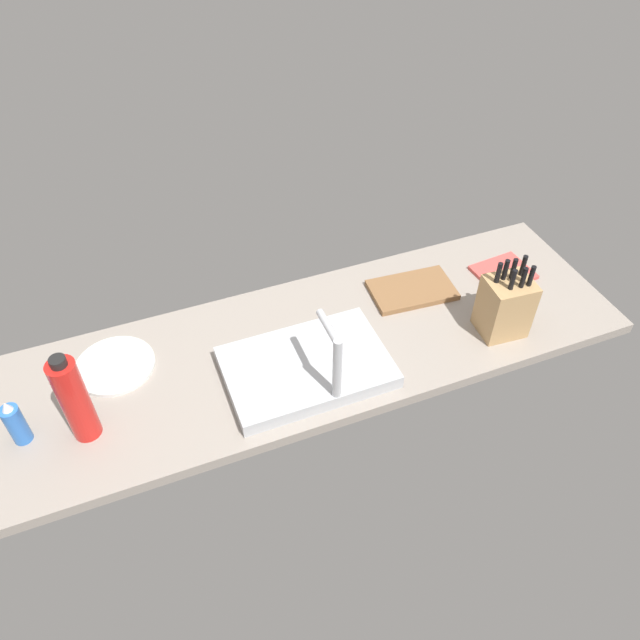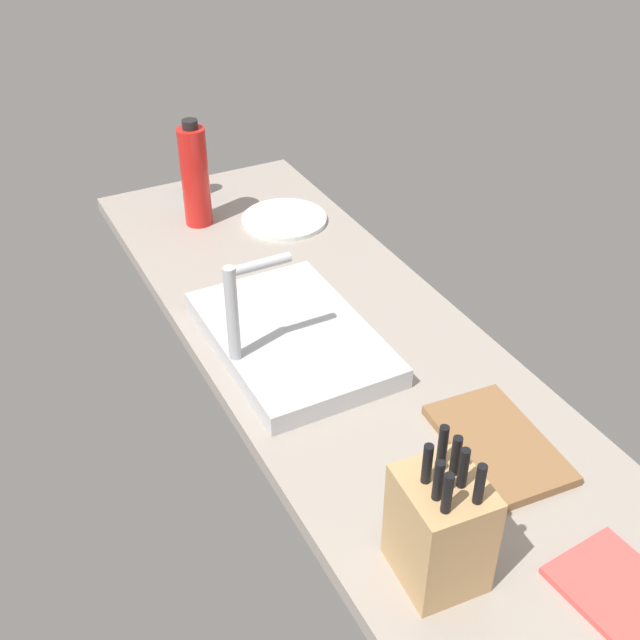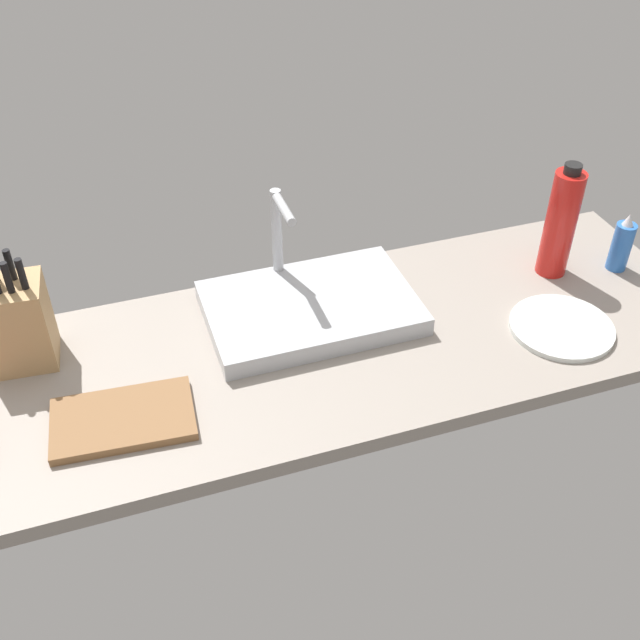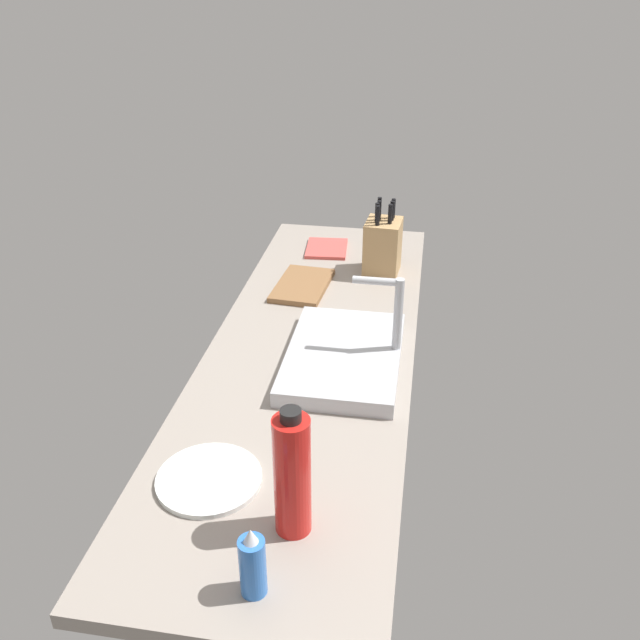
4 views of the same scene
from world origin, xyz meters
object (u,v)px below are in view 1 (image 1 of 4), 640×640
at_px(dinner_plate, 115,366).
at_px(cutting_board, 412,290).
at_px(soap_bottle, 16,423).
at_px(water_bottle, 74,399).
at_px(knife_block, 505,306).
at_px(faucet, 334,365).
at_px(sink_basin, 307,367).
at_px(dish_towel, 503,272).

bearing_deg(dinner_plate, cutting_board, 178.54).
xyz_separation_m(soap_bottle, dinner_plate, (-0.25, -0.16, -0.06)).
height_order(soap_bottle, water_bottle, water_bottle).
height_order(knife_block, dinner_plate, knife_block).
bearing_deg(soap_bottle, dinner_plate, -147.38).
relative_size(cutting_board, soap_bottle, 1.79).
bearing_deg(knife_block, faucet, 11.51).
xyz_separation_m(sink_basin, dinner_plate, (0.50, -0.22, -0.02)).
relative_size(sink_basin, dinner_plate, 2.03).
bearing_deg(dish_towel, faucet, 21.51).
xyz_separation_m(knife_block, soap_bottle, (1.35, -0.11, -0.03)).
bearing_deg(knife_block, water_bottle, 1.13).
height_order(knife_block, water_bottle, water_bottle).
distance_m(cutting_board, water_bottle, 1.05).
relative_size(faucet, cutting_board, 0.94).
height_order(faucet, dish_towel, faucet).
height_order(knife_block, cutting_board, knife_block).
height_order(faucet, water_bottle, water_bottle).
bearing_deg(faucet, water_bottle, -12.56).
distance_m(water_bottle, dish_towel, 1.37).
distance_m(faucet, dish_towel, 0.80).
bearing_deg(faucet, cutting_board, -141.85).
xyz_separation_m(dinner_plate, dish_towel, (-1.26, 0.05, 0.00)).
bearing_deg(dinner_plate, sink_basin, 156.32).
xyz_separation_m(soap_bottle, water_bottle, (-0.16, 0.04, 0.07)).
xyz_separation_m(knife_block, cutting_board, (0.17, -0.25, -0.09)).
xyz_separation_m(knife_block, water_bottle, (1.20, -0.07, 0.04)).
height_order(sink_basin, water_bottle, water_bottle).
distance_m(cutting_board, soap_bottle, 1.20).
relative_size(dinner_plate, dish_towel, 1.24).
distance_m(knife_block, dinner_plate, 1.14).
bearing_deg(sink_basin, water_bottle, -1.73).
height_order(sink_basin, cutting_board, sink_basin).
relative_size(soap_bottle, dinner_plate, 0.66).
height_order(cutting_board, dish_towel, cutting_board).
bearing_deg(dish_towel, cutting_board, -5.26).
relative_size(knife_block, soap_bottle, 1.71).
distance_m(faucet, water_bottle, 0.64).
bearing_deg(soap_bottle, knife_block, 175.43).
bearing_deg(faucet, dinner_plate, -32.71).
height_order(water_bottle, dinner_plate, water_bottle).
height_order(faucet, soap_bottle, faucet).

